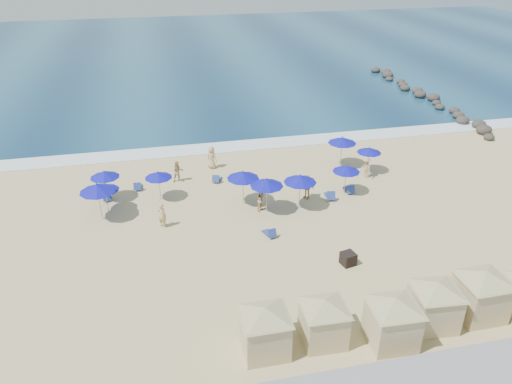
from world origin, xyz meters
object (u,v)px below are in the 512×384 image
(beachgoer_2, at_px, (307,186))
(umbrella_9, at_px, (346,169))
(beachgoer_1, at_px, (178,172))
(umbrella_6, at_px, (300,179))
(beachgoer_4, at_px, (212,157))
(beachgoer_5, at_px, (262,201))
(cabana_1, at_px, (324,315))
(umbrella_1, at_px, (105,187))
(cabana_2, at_px, (393,315))
(umbrella_0, at_px, (97,188))
(umbrella_2, at_px, (105,174))
(umbrella_3, at_px, (158,175))
(beachgoer_3, at_px, (366,167))
(umbrella_8, at_px, (369,150))
(cabana_4, at_px, (483,288))
(trash_bin, at_px, (348,259))
(umbrella_4, at_px, (243,175))
(cabana_0, at_px, (265,324))
(umbrella_5, at_px, (267,183))
(beachgoer_0, at_px, (162,215))
(umbrella_7, at_px, (342,140))
(cabana_3, at_px, (436,298))
(rock_jetty, at_px, (425,96))

(beachgoer_2, bearing_deg, umbrella_9, 53.42)
(beachgoer_1, bearing_deg, umbrella_6, -42.39)
(beachgoer_4, bearing_deg, beachgoer_5, 154.26)
(cabana_1, xyz_separation_m, umbrella_6, (2.67, 12.57, 0.73))
(umbrella_6, bearing_deg, umbrella_1, 169.85)
(cabana_2, relative_size, umbrella_0, 1.68)
(umbrella_6, relative_size, beachgoer_2, 1.41)
(umbrella_2, relative_size, umbrella_3, 1.06)
(beachgoer_3, xyz_separation_m, beachgoer_4, (-11.59, 4.43, 0.06))
(umbrella_8, height_order, umbrella_9, umbrella_9)
(beachgoer_1, bearing_deg, umbrella_9, -26.52)
(cabana_4, xyz_separation_m, umbrella_8, (1.51, 17.01, 0.23))
(cabana_2, bearing_deg, umbrella_3, 120.53)
(trash_bin, bearing_deg, umbrella_4, 105.23)
(umbrella_9, xyz_separation_m, beachgoer_3, (2.60, 2.17, -1.12))
(trash_bin, height_order, cabana_4, cabana_4)
(trash_bin, bearing_deg, beachgoer_4, 98.43)
(cabana_0, height_order, umbrella_2, cabana_0)
(umbrella_5, relative_size, beachgoer_5, 1.67)
(umbrella_1, relative_size, beachgoer_1, 1.29)
(umbrella_2, bearing_deg, beachgoer_0, -51.20)
(umbrella_7, height_order, beachgoer_3, umbrella_7)
(trash_bin, relative_size, cabana_3, 0.17)
(cabana_1, height_order, umbrella_0, umbrella_0)
(trash_bin, distance_m, umbrella_9, 9.18)
(umbrella_1, relative_size, umbrella_7, 0.83)
(beachgoer_5, bearing_deg, cabana_4, -97.89)
(cabana_3, height_order, umbrella_5, cabana_3)
(rock_jetty, bearing_deg, cabana_0, -128.67)
(umbrella_5, xyz_separation_m, umbrella_6, (2.38, 0.06, 0.00))
(trash_bin, xyz_separation_m, umbrella_0, (-14.33, 8.48, 1.98))
(umbrella_4, bearing_deg, umbrella_8, 15.50)
(trash_bin, distance_m, umbrella_5, 7.95)
(umbrella_6, bearing_deg, cabana_4, -66.03)
(rock_jetty, distance_m, umbrella_2, 39.02)
(cabana_3, relative_size, beachgoer_3, 2.58)
(umbrella_7, bearing_deg, cabana_2, -104.46)
(umbrella_5, xyz_separation_m, beachgoer_2, (3.34, 1.35, -1.34))
(rock_jetty, height_order, umbrella_3, umbrella_3)
(cabana_4, height_order, umbrella_2, cabana_4)
(umbrella_0, distance_m, beachgoer_1, 7.38)
(cabana_2, xyz_separation_m, umbrella_7, (5.00, 19.40, 0.65))
(trash_bin, distance_m, cabana_3, 6.13)
(cabana_1, xyz_separation_m, umbrella_8, (9.77, 17.01, 0.39))
(umbrella_0, distance_m, beachgoer_5, 11.03)
(beachgoer_1, bearing_deg, beachgoer_4, 28.52)
(cabana_2, bearing_deg, umbrella_6, 91.80)
(umbrella_1, distance_m, beachgoer_2, 14.15)
(umbrella_1, distance_m, beachgoer_4, 9.90)
(cabana_3, bearing_deg, rock_jetty, 61.19)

